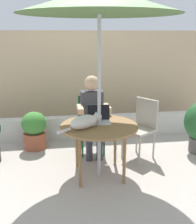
{
  "coord_description": "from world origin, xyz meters",
  "views": [
    {
      "loc": [
        -0.51,
        -3.39,
        1.86
      ],
      "look_at": [
        0.0,
        0.1,
        0.86
      ],
      "focal_mm": 44.57,
      "sensor_mm": 36.0,
      "label": 1
    }
  ],
  "objects": [
    {
      "name": "patio_table",
      "position": [
        0.0,
        0.0,
        0.65
      ],
      "size": [
        1.01,
        1.01,
        0.71
      ],
      "color": "olive",
      "rests_on": "ground"
    },
    {
      "name": "laptop",
      "position": [
        0.02,
        0.16,
        0.77
      ],
      "size": [
        0.32,
        0.28,
        0.21
      ],
      "color": "silver",
      "rests_on": "patio_table"
    },
    {
      "name": "chair_empty",
      "position": [
        0.74,
        0.5,
        0.54
      ],
      "size": [
        0.56,
        0.56,
        0.91
      ],
      "color": "#B2A899",
      "rests_on": "ground"
    },
    {
      "name": "patio_umbrella",
      "position": [
        0.0,
        0.0,
        2.22
      ],
      "size": [
        1.93,
        1.93,
        2.37
      ],
      "color": "#B7B7BC",
      "rests_on": "ground"
    },
    {
      "name": "ground_plane",
      "position": [
        0.0,
        0.0,
        0.0
      ],
      "size": [
        14.0,
        14.0,
        0.0
      ],
      "primitive_type": "plane",
      "color": "#ADA399"
    },
    {
      "name": "person_seated",
      "position": [
        0.0,
        0.69,
        0.71
      ],
      "size": [
        0.48,
        0.48,
        1.25
      ],
      "color": "#3F3F47",
      "rests_on": "ground"
    },
    {
      "name": "potted_plant_corner",
      "position": [
        -0.92,
        1.07,
        0.33
      ],
      "size": [
        0.41,
        0.41,
        0.63
      ],
      "color": "#9E5138",
      "rests_on": "ground"
    },
    {
      "name": "cat",
      "position": [
        -0.19,
        -0.08,
        0.8
      ],
      "size": [
        0.58,
        0.38,
        0.17
      ],
      "color": "silver",
      "rests_on": "patio_table"
    },
    {
      "name": "chair_occupied",
      "position": [
        0.0,
        0.85,
        0.54
      ],
      "size": [
        0.4,
        0.4,
        0.91
      ],
      "color": "#194C2D",
      "rests_on": "ground"
    },
    {
      "name": "planter_wall_low",
      "position": [
        0.0,
        1.45,
        0.2
      ],
      "size": [
        4.76,
        0.2,
        0.4
      ],
      "primitive_type": "cube",
      "color": "beige",
      "rests_on": "ground"
    },
    {
      "name": "fence_back",
      "position": [
        0.0,
        2.19,
        0.96
      ],
      "size": [
        5.29,
        0.08,
        1.92
      ],
      "primitive_type": "cube",
      "color": "tan",
      "rests_on": "ground"
    }
  ]
}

